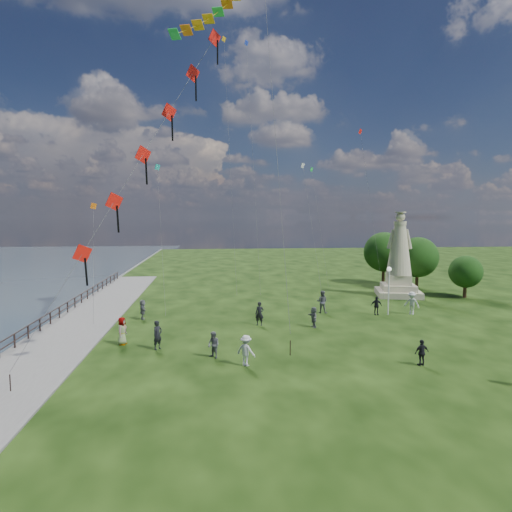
{
  "coord_description": "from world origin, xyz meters",
  "views": [
    {
      "loc": [
        -4.2,
        -21.39,
        8.17
      ],
      "look_at": [
        -1.0,
        8.0,
        5.5
      ],
      "focal_mm": 30.0,
      "sensor_mm": 36.0,
      "label": 1
    }
  ],
  "objects": [
    {
      "name": "statue",
      "position": [
        15.35,
        20.85,
        3.31
      ],
      "size": [
        5.24,
        5.24,
        8.75
      ],
      "rotation": [
        0.0,
        0.0,
        -0.25
      ],
      "color": "beige",
      "rests_on": "ground"
    },
    {
      "name": "person_3",
      "position": [
        7.4,
        0.49,
        0.73
      ],
      "size": [
        0.92,
        0.58,
        1.47
      ],
      "primitive_type": "imported",
      "rotation": [
        0.0,
        0.0,
        3.31
      ],
      "color": "black",
      "rests_on": "ground"
    },
    {
      "name": "red_kite_train",
      "position": [
        -7.38,
        4.61,
        12.7
      ],
      "size": [
        10.22,
        9.35,
        20.46
      ],
      "color": "black",
      "rests_on": "ground"
    },
    {
      "name": "person_0",
      "position": [
        -7.46,
        5.06,
        0.9
      ],
      "size": [
        0.76,
        0.78,
        1.81
      ],
      "primitive_type": "imported",
      "rotation": [
        0.0,
        0.0,
        0.84
      ],
      "color": "black",
      "rests_on": "ground"
    },
    {
      "name": "person_10",
      "position": [
        -9.86,
        6.32,
        0.89
      ],
      "size": [
        0.73,
        0.97,
        1.79
      ],
      "primitive_type": "imported",
      "rotation": [
        0.0,
        0.0,
        1.34
      ],
      "color": "#595960",
      "rests_on": "ground"
    },
    {
      "name": "person_5",
      "position": [
        -9.61,
        13.2,
        0.8
      ],
      "size": [
        0.89,
        1.57,
        1.59
      ],
      "primitive_type": "imported",
      "rotation": [
        0.0,
        0.0,
        1.75
      ],
      "color": "#595960",
      "rests_on": "ground"
    },
    {
      "name": "tree_row",
      "position": [
        18.56,
        25.78,
        3.66
      ],
      "size": [
        8.72,
        13.75,
        6.38
      ],
      "color": "#382314",
      "rests_on": "ground"
    },
    {
      "name": "lamppost",
      "position": [
        10.72,
        12.65,
        2.93
      ],
      "size": [
        0.38,
        0.38,
        4.06
      ],
      "color": "silver",
      "rests_on": "ground"
    },
    {
      "name": "person_9",
      "position": [
        9.7,
        12.69,
        0.78
      ],
      "size": [
        0.97,
        0.59,
        1.57
      ],
      "primitive_type": "imported",
      "rotation": [
        0.0,
        0.0,
        -0.13
      ],
      "color": "black",
      "rests_on": "ground"
    },
    {
      "name": "person_6",
      "position": [
        -0.48,
        10.27,
        0.9
      ],
      "size": [
        0.76,
        0.62,
        1.8
      ],
      "primitive_type": "imported",
      "rotation": [
        0.0,
        0.0,
        -0.34
      ],
      "color": "black",
      "rests_on": "ground"
    },
    {
      "name": "person_7",
      "position": [
        5.35,
        13.9,
        0.96
      ],
      "size": [
        1.09,
        0.92,
        1.93
      ],
      "primitive_type": "imported",
      "rotation": [
        0.0,
        0.0,
        2.7
      ],
      "color": "#595960",
      "rests_on": "ground"
    },
    {
      "name": "person_1",
      "position": [
        -4.03,
        3.03,
        0.78
      ],
      "size": [
        0.84,
        0.88,
        1.56
      ],
      "primitive_type": "imported",
      "rotation": [
        0.0,
        0.0,
        -0.88
      ],
      "color": "#595960",
      "rests_on": "ground"
    },
    {
      "name": "person_2",
      "position": [
        -2.26,
        1.53,
        0.86
      ],
      "size": [
        1.23,
        1.11,
        1.71
      ],
      "primitive_type": "imported",
      "rotation": [
        0.0,
        0.0,
        2.51
      ],
      "color": "silver",
      "rests_on": "ground"
    },
    {
      "name": "small_kites",
      "position": [
        0.54,
        23.36,
        14.29
      ],
      "size": [
        27.27,
        20.42,
        27.95
      ],
      "color": "#1CACA2",
      "rests_on": "ground"
    },
    {
      "name": "person_8",
      "position": [
        12.75,
        12.56,
        0.97
      ],
      "size": [
        1.35,
        1.32,
        1.93
      ],
      "primitive_type": "imported",
      "rotation": [
        0.0,
        0.0,
        -0.75
      ],
      "color": "silver",
      "rests_on": "ground"
    },
    {
      "name": "person_11",
      "position": [
        3.47,
        9.28,
        0.77
      ],
      "size": [
        0.73,
        1.47,
        1.54
      ],
      "primitive_type": "imported",
      "rotation": [
        0.0,
        0.0,
        4.8
      ],
      "color": "#595960",
      "rests_on": "ground"
    },
    {
      "name": "waterfront",
      "position": [
        -15.24,
        8.99,
        -0.06
      ],
      "size": [
        200.0,
        200.0,
        1.51
      ],
      "color": "#323F4B",
      "rests_on": "ground"
    }
  ]
}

